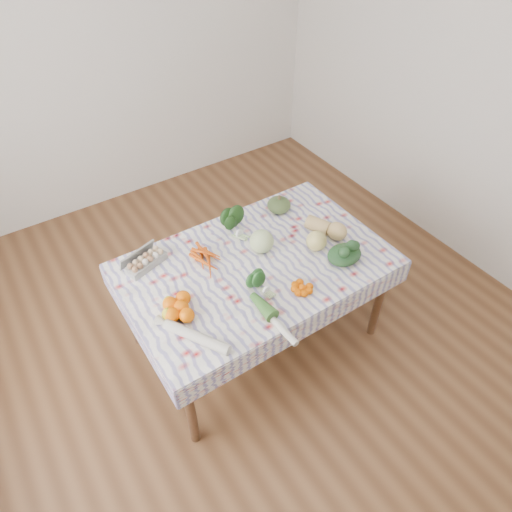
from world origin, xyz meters
TOP-DOWN VIEW (x-y plane):
  - ground at (0.00, 0.00)m, footprint 4.50×4.50m
  - wall_back at (0.00, 2.25)m, footprint 4.00×0.04m
  - dining_table at (0.00, 0.00)m, footprint 1.60×1.00m
  - tablecloth at (0.00, 0.00)m, footprint 1.66×1.06m
  - egg_carton at (-0.58, 0.35)m, footprint 0.29×0.18m
  - carrot_bunch at (-0.25, 0.18)m, footprint 0.24×0.22m
  - kale_bunch at (0.03, 0.31)m, footprint 0.20×0.18m
  - kabocha_squash at (0.43, 0.35)m, footprint 0.21×0.21m
  - cabbage at (0.09, 0.08)m, footprint 0.18×0.18m
  - butternut_squash at (0.55, -0.03)m, footprint 0.23×0.30m
  - orange_cluster at (-0.57, -0.10)m, footprint 0.35×0.35m
  - broccoli at (-0.10, -0.21)m, footprint 0.15×0.15m
  - mandarin_cluster at (0.10, -0.34)m, footprint 0.21×0.21m
  - grapefruit at (0.40, -0.10)m, footprint 0.14×0.14m
  - spinach_bag at (0.47, -0.29)m, footprint 0.27×0.24m
  - daikon at (-0.59, -0.32)m, footprint 0.26×0.39m
  - leek at (-0.18, -0.45)m, footprint 0.06×0.39m

SIDE VIEW (x-z plane):
  - ground at x=0.00m, z-range 0.00..0.00m
  - dining_table at x=0.00m, z-range 0.30..1.05m
  - tablecloth at x=0.00m, z-range 0.75..0.76m
  - carrot_bunch at x=-0.25m, z-range 0.76..0.80m
  - leek at x=-0.18m, z-range 0.76..0.80m
  - mandarin_cluster at x=0.10m, z-range 0.76..0.81m
  - daikon at x=-0.59m, z-range 0.76..0.82m
  - egg_carton at x=-0.58m, z-range 0.76..0.83m
  - orange_cluster at x=-0.57m, z-range 0.76..0.85m
  - broccoli at x=-0.10m, z-range 0.76..0.86m
  - spinach_bag at x=0.47m, z-range 0.76..0.86m
  - kabocha_squash at x=0.43m, z-range 0.76..0.87m
  - butternut_squash at x=0.55m, z-range 0.76..0.89m
  - grapefruit at x=0.40m, z-range 0.76..0.90m
  - kale_bunch at x=0.03m, z-range 0.76..0.91m
  - cabbage at x=0.09m, z-range 0.76..0.92m
  - wall_back at x=0.00m, z-range 0.00..2.80m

